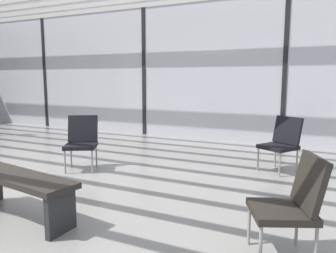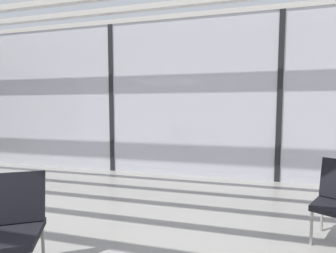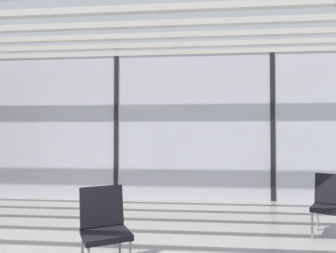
# 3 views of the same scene
# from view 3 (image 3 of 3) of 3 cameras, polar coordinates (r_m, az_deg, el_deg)

# --- Properties ---
(glass_curtain_wall) EXTENTS (14.00, 0.08, 3.26)m
(glass_curtain_wall) POSITION_cam_3_polar(r_m,az_deg,el_deg) (6.89, -9.94, -0.02)
(glass_curtain_wall) COLOR silver
(glass_curtain_wall) RESTS_ON ground
(window_mullion_1) EXTENTS (0.10, 0.12, 3.26)m
(window_mullion_1) POSITION_cam_3_polar(r_m,az_deg,el_deg) (6.89, -9.94, -0.02)
(window_mullion_1) COLOR black
(window_mullion_1) RESTS_ON ground
(window_mullion_2) EXTENTS (0.10, 0.12, 3.26)m
(window_mullion_2) POSITION_cam_3_polar(r_m,az_deg,el_deg) (6.86, 19.55, 0.04)
(window_mullion_2) COLOR black
(window_mullion_2) RESTS_ON ground
(parked_airplane) EXTENTS (11.94, 4.56, 4.56)m
(parked_airplane) POSITION_cam_3_polar(r_m,az_deg,el_deg) (12.20, -6.35, 2.46)
(parked_airplane) COLOR silver
(parked_airplane) RESTS_ON ground
(lounge_chair_0) EXTENTS (0.67, 0.69, 0.87)m
(lounge_chair_0) POSITION_cam_3_polar(r_m,az_deg,el_deg) (3.45, -12.32, -17.79)
(lounge_chair_0) COLOR black
(lounge_chair_0) RESTS_ON ground
(lounge_chair_1) EXTENTS (0.68, 0.70, 0.87)m
(lounge_chair_1) POSITION_cam_3_polar(r_m,az_deg,el_deg) (4.96, 29.20, -12.54)
(lounge_chair_1) COLOR black
(lounge_chair_1) RESTS_ON ground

